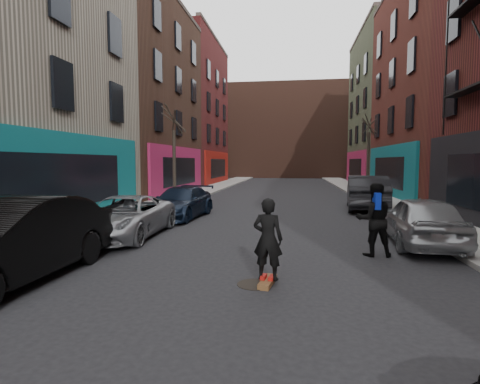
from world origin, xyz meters
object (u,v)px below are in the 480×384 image
(skateboard, at_px, (268,282))
(parked_left_end, at_px, (181,202))
(parked_left_far, at_px, (124,217))
(pedestrian, at_px, (374,219))
(tree_right_far, at_px, (368,146))
(parked_right_far, at_px, (421,220))
(manhole, at_px, (255,284))
(tree_left_far, at_px, (174,145))
(parked_right_end, at_px, (367,193))
(parked_left_mid, at_px, (6,241))
(skateboarder, at_px, (268,239))

(skateboard, bearing_deg, parked_left_end, 126.65)
(parked_left_far, height_order, pedestrian, pedestrian)
(parked_left_far, bearing_deg, tree_right_far, 56.04)
(parked_right_far, relative_size, manhole, 6.09)
(tree_left_far, height_order, pedestrian, tree_left_far)
(parked_right_far, bearing_deg, pedestrian, 46.08)
(skateboard, bearing_deg, manhole, -156.77)
(parked_left_far, height_order, parked_right_end, parked_right_end)
(parked_left_end, height_order, manhole, parked_left_end)
(parked_left_far, bearing_deg, parked_left_mid, -94.29)
(parked_left_mid, bearing_deg, manhole, 7.83)
(parked_left_far, xyz_separation_m, pedestrian, (7.38, -1.33, 0.28))
(parked_left_mid, distance_m, manhole, 4.94)
(parked_left_end, distance_m, parked_right_far, 9.41)
(parked_left_far, xyz_separation_m, parked_right_end, (8.98, 8.31, 0.20))
(tree_left_far, height_order, parked_left_far, tree_left_far)
(skateboarder, height_order, manhole, skateboarder)
(parked_left_mid, height_order, manhole, parked_left_mid)
(parked_right_end, bearing_deg, parked_left_end, 32.06)
(tree_right_far, relative_size, parked_left_end, 1.50)
(parked_left_far, xyz_separation_m, skateboarder, (4.85, -3.96, 0.25))
(parked_right_end, bearing_deg, tree_left_far, -5.81)
(skateboarder, xyz_separation_m, manhole, (-0.25, -0.06, -0.90))
(parked_left_end, height_order, skateboard, parked_left_end)
(parked_left_end, relative_size, skateboarder, 2.82)
(tree_left_far, distance_m, tree_right_far, 13.78)
(tree_left_far, bearing_deg, skateboarder, -65.50)
(parked_left_mid, distance_m, skateboard, 5.18)
(manhole, bearing_deg, skateboarder, 14.16)
(tree_right_far, relative_size, parked_left_mid, 1.31)
(parked_right_end, distance_m, skateboarder, 12.94)
(parked_right_end, height_order, pedestrian, pedestrian)
(parked_right_end, distance_m, manhole, 13.11)
(parked_left_far, xyz_separation_m, skateboard, (4.85, -3.96, -0.61))
(tree_right_far, distance_m, parked_left_mid, 24.07)
(tree_left_far, xyz_separation_m, parked_left_mid, (1.60, -15.35, -2.53))
(parked_right_far, distance_m, skateboard, 5.84)
(manhole, bearing_deg, tree_left_far, 113.61)
(parked_left_end, distance_m, skateboarder, 9.30)
(parked_right_end, xyz_separation_m, skateboarder, (-4.13, -12.27, 0.05))
(tree_left_far, distance_m, parked_right_end, 11.34)
(skateboard, distance_m, pedestrian, 3.75)
(parked_left_far, relative_size, parked_left_end, 1.04)
(tree_right_far, xyz_separation_m, skateboard, (-5.73, -20.64, -3.48))
(tree_left_far, distance_m, pedestrian, 15.33)
(skateboarder, bearing_deg, parked_right_end, -99.53)
(parked_left_far, bearing_deg, tree_left_far, 98.10)
(parked_right_end, bearing_deg, parked_left_mid, 61.24)
(parked_right_end, xyz_separation_m, skateboard, (-4.13, -12.27, -0.81))
(skateboard, height_order, skateboarder, skateboarder)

